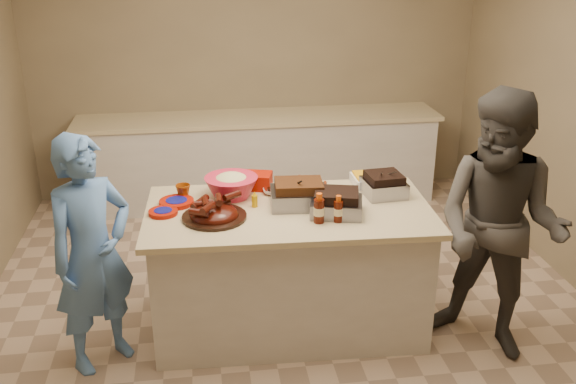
{
  "coord_description": "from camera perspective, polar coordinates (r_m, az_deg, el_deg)",
  "views": [
    {
      "loc": [
        -0.6,
        -3.94,
        2.58
      ],
      "look_at": [
        -0.04,
        -0.06,
        0.99
      ],
      "focal_mm": 40.0,
      "sensor_mm": 36.0,
      "label": 1
    }
  ],
  "objects": [
    {
      "name": "roasting_pan",
      "position": [
        4.5,
        8.46,
        -0.26
      ],
      "size": [
        0.29,
        0.29,
        0.11
      ],
      "primitive_type": "cube",
      "rotation": [
        0.0,
        0.0,
        0.09
      ],
      "color": "gray",
      "rests_on": "island"
    },
    {
      "name": "brisket_tray",
      "position": [
        4.17,
        4.3,
        -1.92
      ],
      "size": [
        0.38,
        0.34,
        0.1
      ],
      "primitive_type": "cube",
      "rotation": [
        0.0,
        0.0,
        -0.25
      ],
      "color": "black",
      "rests_on": "island"
    },
    {
      "name": "pulled_pork_tray",
      "position": [
        4.28,
        0.95,
        -1.21
      ],
      "size": [
        0.39,
        0.31,
        0.11
      ],
      "primitive_type": "cube",
      "rotation": [
        0.0,
        0.0,
        -0.08
      ],
      "color": "#47230F",
      "rests_on": "island"
    },
    {
      "name": "coleslaw_bowl",
      "position": [
        4.43,
        -5.02,
        -0.45
      ],
      "size": [
        0.38,
        0.38,
        0.25
      ],
      "primitive_type": null,
      "rotation": [
        0.0,
        0.0,
        -0.04
      ],
      "color": "red",
      "rests_on": "island"
    },
    {
      "name": "plastic_cup",
      "position": [
        4.47,
        -9.27,
        -0.48
      ],
      "size": [
        0.1,
        0.1,
        0.1
      ],
      "primitive_type": "imported",
      "rotation": [
        0.0,
        0.0,
        -0.04
      ],
      "color": "#853808",
      "rests_on": "island"
    },
    {
      "name": "guest_blue",
      "position": [
        4.49,
        -15.87,
        -14.05
      ],
      "size": [
        1.39,
        1.54,
        0.37
      ],
      "primitive_type": "imported",
      "rotation": [
        0.0,
        0.0,
        0.68
      ],
      "color": "#507EC0",
      "rests_on": "ground"
    },
    {
      "name": "sausage_plate",
      "position": [
        4.51,
        2.01,
        0.07
      ],
      "size": [
        0.37,
        0.37,
        0.05
      ],
      "primitive_type": "cylinder",
      "rotation": [
        0.0,
        0.0,
        -0.28
      ],
      "color": "silver",
      "rests_on": "island"
    },
    {
      "name": "bbq_bottle_a",
      "position": [
        4.06,
        4.45,
        -2.63
      ],
      "size": [
        0.06,
        0.06,
        0.18
      ],
      "primitive_type": "cylinder",
      "rotation": [
        0.0,
        0.0,
        -0.04
      ],
      "color": "#3D0E04",
      "rests_on": "island"
    },
    {
      "name": "basket_stack",
      "position": [
        4.58,
        -2.87,
        0.37
      ],
      "size": [
        0.25,
        0.22,
        0.11
      ],
      "primitive_type": "cube",
      "rotation": [
        0.0,
        0.0,
        -0.26
      ],
      "color": "#951102",
      "rests_on": "island"
    },
    {
      "name": "island",
      "position": [
        4.66,
        0.09,
        -11.63
      ],
      "size": [
        1.92,
        1.07,
        0.89
      ],
      "primitive_type": null,
      "rotation": [
        0.0,
        0.0,
        -0.04
      ],
      "color": "beige",
      "rests_on": "ground"
    },
    {
      "name": "mustard_bottle",
      "position": [
        4.26,
        -2.97,
        -1.31
      ],
      "size": [
        0.04,
        0.04,
        0.11
      ],
      "primitive_type": "cylinder",
      "rotation": [
        0.0,
        0.0,
        -0.04
      ],
      "color": "#D39B03",
      "rests_on": "island"
    },
    {
      "name": "mac_cheese_dish",
      "position": [
        4.68,
        7.62,
        0.72
      ],
      "size": [
        0.31,
        0.23,
        0.08
      ],
      "primitive_type": "cube",
      "rotation": [
        0.0,
        0.0,
        0.02
      ],
      "color": "#F1AF10",
      "rests_on": "island"
    },
    {
      "name": "room",
      "position": [
        4.75,
        0.33,
        -10.88
      ],
      "size": [
        4.5,
        5.0,
        2.7
      ],
      "primitive_type": null,
      "color": "#8A795A",
      "rests_on": "ground"
    },
    {
      "name": "bbq_bottle_b",
      "position": [
        4.04,
        2.75,
        -2.71
      ],
      "size": [
        0.07,
        0.07,
        0.2
      ],
      "primitive_type": "cylinder",
      "rotation": [
        0.0,
        0.0,
        -0.04
      ],
      "color": "#3D0E04",
      "rests_on": "island"
    },
    {
      "name": "back_counter",
      "position": [
        6.53,
        -2.53,
        2.98
      ],
      "size": [
        3.6,
        0.64,
        0.9
      ],
      "primitive_type": null,
      "color": "beige",
      "rests_on": "ground"
    },
    {
      "name": "guest_gray",
      "position": [
        4.64,
        16.96,
        -12.9
      ],
      "size": [
        1.82,
        1.85,
        0.66
      ],
      "primitive_type": "imported",
      "rotation": [
        0.0,
        0.0,
        -0.76
      ],
      "color": "#45423E",
      "rests_on": "ground"
    },
    {
      "name": "plate_stack_small",
      "position": [
        4.23,
        -11.02,
        -1.94
      ],
      "size": [
        0.2,
        0.2,
        0.03
      ],
      "primitive_type": "cylinder",
      "rotation": [
        0.0,
        0.0,
        -0.04
      ],
      "color": "#951102",
      "rests_on": "island"
    },
    {
      "name": "sauce_bowl",
      "position": [
        4.47,
        -1.44,
        -0.17
      ],
      "size": [
        0.13,
        0.04,
        0.13
      ],
      "primitive_type": "imported",
      "rotation": [
        0.0,
        0.0,
        -0.04
      ],
      "color": "silver",
      "rests_on": "island"
    },
    {
      "name": "plate_stack_large",
      "position": [
        4.36,
        -9.87,
        -1.06
      ],
      "size": [
        0.24,
        0.24,
        0.03
      ],
      "primitive_type": "cylinder",
      "rotation": [
        0.0,
        0.0,
        -0.04
      ],
      "color": "#951102",
      "rests_on": "island"
    },
    {
      "name": "rib_platter",
      "position": [
        4.12,
        -6.55,
        -2.33
      ],
      "size": [
        0.52,
        0.52,
        0.17
      ],
      "primitive_type": null,
      "rotation": [
        0.0,
        0.0,
        -0.3
      ],
      "color": "#450F06",
      "rests_on": "island"
    }
  ]
}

